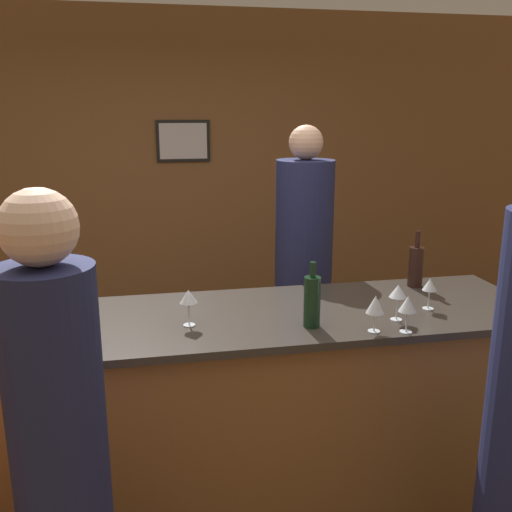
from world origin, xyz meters
name	(u,v)px	position (x,y,z in m)	size (l,w,h in m)	color
back_wall	(168,183)	(0.00, 2.43, 1.40)	(8.00, 0.08, 2.80)	brown
bar_counter	(199,425)	(0.00, 0.00, 0.55)	(3.25, 0.78, 1.09)	brown
bartender	(303,292)	(0.75, 0.85, 0.89)	(0.35, 0.35, 1.92)	#1E234C
guest_2	(64,493)	(-0.49, -0.83, 0.86)	(0.29, 0.29, 1.80)	#1E234C
wine_bottle_0	(416,266)	(1.19, 0.26, 1.20)	(0.08, 0.08, 0.30)	black
wine_bottle_1	(312,301)	(0.49, -0.20, 1.20)	(0.07, 0.07, 0.29)	black
wine_bottle_2	(82,325)	(-0.46, -0.31, 1.21)	(0.07, 0.07, 0.31)	black
wine_glass_0	(375,305)	(0.73, -0.31, 1.21)	(0.08, 0.08, 0.16)	silver
wine_glass_1	(408,305)	(0.86, -0.34, 1.21)	(0.08, 0.08, 0.16)	silver
wine_glass_3	(430,286)	(1.09, -0.10, 1.20)	(0.07, 0.07, 0.15)	silver
wine_glass_4	(398,292)	(0.88, -0.20, 1.22)	(0.08, 0.08, 0.17)	silver
wine_glass_6	(188,298)	(-0.04, -0.09, 1.22)	(0.08, 0.08, 0.16)	silver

